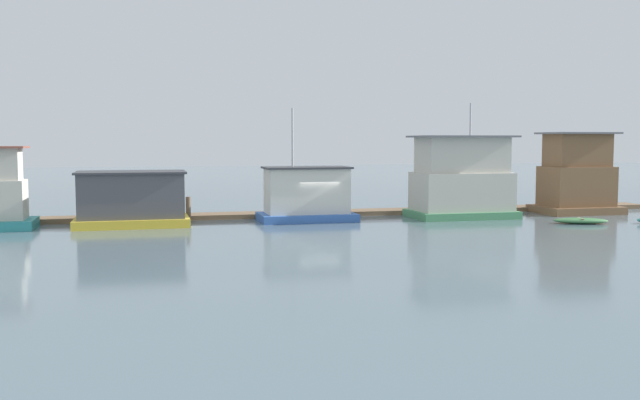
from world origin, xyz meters
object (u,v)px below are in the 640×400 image
Objects in this scene: houseboat_yellow at (132,199)px; mooring_post_centre at (441,206)px; houseboat_blue at (307,195)px; houseboat_brown at (576,177)px; dinghy_green at (581,221)px; mooring_post_near_right at (188,209)px; houseboat_green at (462,180)px; mooring_post_far_left at (428,203)px.

mooring_post_centre is at bearing 4.47° from houseboat_yellow.
houseboat_blue reaches higher than houseboat_brown.
dinghy_green is 2.25× the size of mooring_post_near_right.
houseboat_green is at bearing 137.65° from dinghy_green.
houseboat_green is at bearing -6.88° from mooring_post_near_right.
mooring_post_far_left is at bearing 4.68° from houseboat_yellow.
mooring_post_centre reaches higher than dinghy_green.
mooring_post_centre is at bearing 171.41° from houseboat_brown.
houseboat_green reaches higher than mooring_post_far_left.
houseboat_green is 8.99m from houseboat_brown.
houseboat_blue is at bearing -11.80° from mooring_post_near_right.
mooring_post_far_left reaches higher than dinghy_green.
mooring_post_far_left reaches higher than mooring_post_centre.
houseboat_green is 2.85m from mooring_post_centre.
mooring_post_far_left reaches higher than mooring_post_near_right.
houseboat_brown is 4.60× the size of mooring_post_centre.
houseboat_yellow is at bearing -175.53° from mooring_post_centre.
houseboat_blue reaches higher than houseboat_yellow.
houseboat_yellow is 1.91× the size of dinghy_green.
houseboat_blue is 2.04× the size of dinghy_green.
houseboat_yellow reaches higher than mooring_post_near_right.
dinghy_green is at bearing -45.81° from mooring_post_far_left.
houseboat_blue is at bearing -170.27° from mooring_post_far_left.
houseboat_yellow is 29.86m from houseboat_brown.
houseboat_brown is 10.62m from mooring_post_far_left.
mooring_post_far_left is 0.96m from mooring_post_centre.
houseboat_brown reaches higher than dinghy_green.
houseboat_brown is at bearing 58.82° from dinghy_green.
dinghy_green is 9.97m from mooring_post_far_left.
houseboat_blue is 4.60× the size of mooring_post_near_right.
mooring_post_near_right is (3.38, 1.59, -0.80)m from houseboat_yellow.
houseboat_yellow is 27.00m from dinghy_green.
mooring_post_near_right is (-17.01, 0.00, 0.16)m from mooring_post_centre.
mooring_post_far_left is (-6.93, 7.13, 0.65)m from dinghy_green.
mooring_post_centre is at bearing 0.00° from mooring_post_near_right.
dinghy_green is at bearing -49.95° from mooring_post_centre.
houseboat_green is 17.70m from mooring_post_near_right.
houseboat_blue is 10.31m from houseboat_green.
mooring_post_far_left is (-10.39, 1.43, -1.66)m from houseboat_brown.
houseboat_green is at bearing -3.34° from houseboat_blue.
houseboat_brown is at bearing 4.36° from houseboat_green.
dinghy_green is at bearing -121.18° from houseboat_brown.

